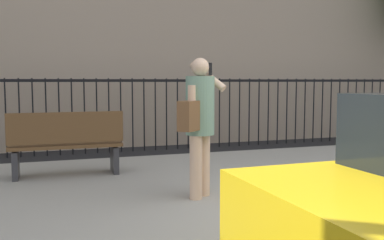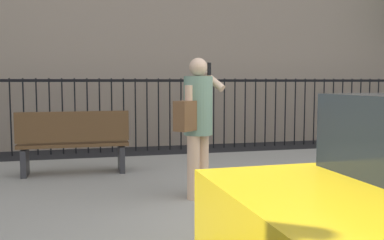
% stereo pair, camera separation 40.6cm
% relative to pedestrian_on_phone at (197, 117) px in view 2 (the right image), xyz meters
% --- Properties ---
extents(sidewalk, '(28.00, 4.40, 0.15)m').
position_rel_pedestrian_on_phone_xyz_m(sidewalk, '(1.20, 0.84, -1.04)').
color(sidewalk, '#9E9B93').
rests_on(sidewalk, ground).
extents(iron_fence, '(12.03, 0.04, 1.60)m').
position_rel_pedestrian_on_phone_xyz_m(iron_fence, '(1.20, 4.54, -0.09)').
color(iron_fence, black).
rests_on(iron_fence, ground).
extents(pedestrian_on_phone, '(0.69, 0.67, 1.66)m').
position_rel_pedestrian_on_phone_xyz_m(pedestrian_on_phone, '(0.00, 0.00, 0.00)').
color(pedestrian_on_phone, beige).
rests_on(pedestrian_on_phone, sidewalk).
extents(street_bench, '(1.60, 0.45, 0.95)m').
position_rel_pedestrian_on_phone_xyz_m(street_bench, '(-1.45, 1.68, -0.46)').
color(street_bench, brown).
rests_on(street_bench, sidewalk).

